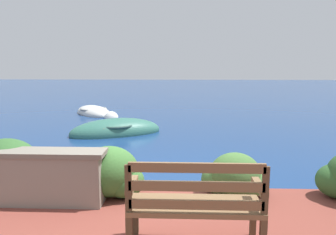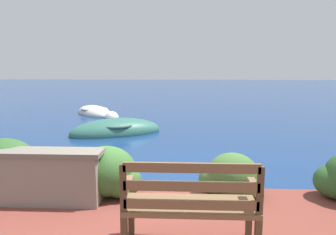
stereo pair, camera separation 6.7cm
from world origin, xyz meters
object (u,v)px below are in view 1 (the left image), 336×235
object	(u,v)px
rowboat_nearest	(116,132)
rowboat_mid	(94,113)
park_bench	(195,202)
mooring_buoy	(111,118)

from	to	relation	value
rowboat_nearest	rowboat_mid	size ratio (longest dim) A/B	1.15
park_bench	rowboat_nearest	size ratio (longest dim) A/B	0.45
rowboat_nearest	mooring_buoy	size ratio (longest dim) A/B	5.11
park_bench	rowboat_mid	bearing A→B (deg)	110.96
rowboat_mid	park_bench	bearing A→B (deg)	162.88
park_bench	rowboat_nearest	bearing A→B (deg)	108.68
rowboat_nearest	mooring_buoy	bearing A→B (deg)	-99.31
rowboat_mid	rowboat_nearest	bearing A→B (deg)	166.52
mooring_buoy	park_bench	bearing A→B (deg)	-72.71
rowboat_nearest	mooring_buoy	world-z (taller)	rowboat_nearest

